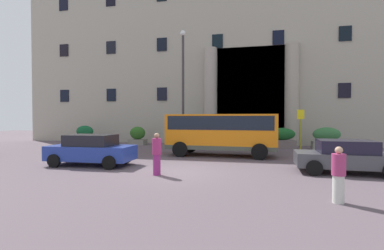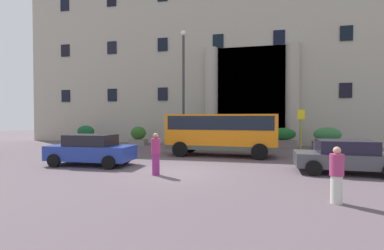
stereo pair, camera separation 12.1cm
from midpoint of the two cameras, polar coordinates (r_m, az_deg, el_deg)
name	(u,v)px [view 2 (the right image)]	position (r m, az deg, el deg)	size (l,w,h in m)	color
ground_plane	(176,173)	(12.18, -2.98, -9.70)	(80.00, 64.00, 0.12)	#5A4C54
office_building_facade	(224,41)	(30.18, 6.65, 16.46)	(37.81, 9.80, 20.26)	#A39C8B
orange_minibus	(222,131)	(17.12, 6.21, -1.16)	(6.56, 2.70, 2.51)	orange
bus_stop_sign	(301,127)	(19.22, 21.26, -0.32)	(0.44, 0.08, 2.82)	olive
hedge_planter_entrance_right	(179,138)	(23.10, -2.39, -2.54)	(1.63, 0.97, 1.43)	#686758
hedge_planter_far_west	(282,139)	(22.23, 17.91, -2.62)	(2.00, 0.76, 1.54)	slate
hedge_planter_far_east	(327,139)	(22.58, 25.75, -2.54)	(1.98, 0.87, 1.62)	gray
hedge_planter_entrance_left	(138,136)	(24.40, -10.62, -2.20)	(1.41, 0.96, 1.55)	gray
hedge_planter_east	(86,135)	(26.79, -20.48, -1.88)	(1.71, 0.71, 1.61)	slate
parked_sedan_second	(91,150)	(14.53, -19.44, -4.71)	(4.09, 2.01, 1.49)	#223996
parked_compact_extra	(345,156)	(13.35, 28.73, -5.57)	(4.00, 2.12, 1.37)	#434349
motorcycle_near_kerb	(103,150)	(16.95, -17.34, -4.84)	(1.93, 0.55, 0.89)	black
pedestrian_woman_with_bag	(337,175)	(8.63, 27.47, -8.95)	(0.36, 0.36, 1.52)	beige
pedestrian_man_crossing	(156,154)	(11.45, -7.00, -5.80)	(0.36, 0.36, 1.69)	#912874
lamppost_plaza_centre	(183,81)	(20.75, -1.57, 8.79)	(0.40, 0.40, 8.61)	#393435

